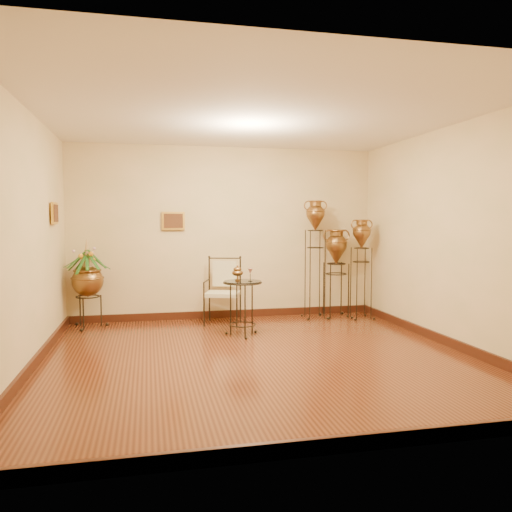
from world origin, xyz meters
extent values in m
plane|color=brown|center=(0.00, 0.00, 0.00)|extent=(5.00, 5.00, 0.00)
cube|color=#3B190D|center=(0.00, 2.48, 0.06)|extent=(5.00, 0.04, 0.12)
cube|color=#3B190D|center=(0.00, -2.48, 0.06)|extent=(5.00, 0.04, 0.12)
cube|color=#3B190D|center=(-2.48, 0.00, 0.06)|extent=(0.04, 5.00, 0.12)
cube|color=#3B190D|center=(2.48, 0.00, 0.06)|extent=(0.04, 5.00, 0.12)
cube|color=gold|center=(-0.85, 2.46, 1.60)|extent=(0.36, 0.03, 0.29)
cube|color=gold|center=(-2.46, 1.45, 1.70)|extent=(0.03, 0.36, 0.29)
cube|color=beige|center=(-0.13, 1.98, 0.47)|extent=(0.61, 0.59, 0.06)
cube|color=beige|center=(-0.13, 1.98, 0.76)|extent=(0.38, 0.14, 0.40)
cylinder|color=black|center=(0.02, 1.13, 0.76)|extent=(0.53, 0.53, 0.02)
camera|label=1|loc=(-1.25, -5.62, 1.59)|focal=35.00mm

